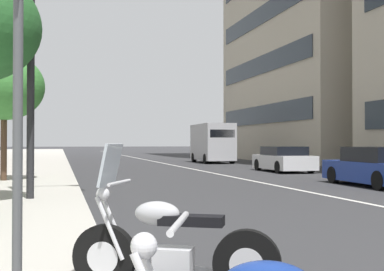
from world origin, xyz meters
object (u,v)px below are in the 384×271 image
at_px(car_approaching_light, 283,160).
at_px(parking_sign_by_curb, 19,86).
at_px(street_tree_near_plaza_corner, 4,87).
at_px(car_following_behind, 377,168).
at_px(motorcycle_far_end_row, 170,248).
at_px(street_lamp_with_banners, 46,6).
at_px(delivery_van_ahead, 212,142).

bearing_deg(car_approaching_light, parking_sign_by_curb, 152.39).
bearing_deg(street_tree_near_plaza_corner, car_approaching_light, -70.32).
xyz_separation_m(car_following_behind, parking_sign_by_curb, (-11.67, 10.84, 1.20)).
height_order(motorcycle_far_end_row, street_tree_near_plaza_corner, street_tree_near_plaza_corner).
bearing_deg(motorcycle_far_end_row, parking_sign_by_curb, 78.46).
bearing_deg(street_tree_near_plaza_corner, street_lamp_with_banners, -165.80).
distance_m(car_following_behind, delivery_van_ahead, 20.62).
bearing_deg(car_following_behind, street_tree_near_plaza_corner, 74.44).
height_order(car_approaching_light, street_tree_near_plaza_corner, street_tree_near_plaza_corner).
bearing_deg(street_tree_near_plaza_corner, parking_sign_by_curb, -173.82).
bearing_deg(parking_sign_by_curb, motorcycle_far_end_row, -38.46).
height_order(street_lamp_with_banners, street_tree_near_plaza_corner, street_lamp_with_banners).
height_order(delivery_van_ahead, street_lamp_with_banners, street_lamp_with_banners).
height_order(motorcycle_far_end_row, car_following_behind, motorcycle_far_end_row).
bearing_deg(delivery_van_ahead, car_approaching_light, -177.96).
bearing_deg(motorcycle_far_end_row, street_tree_near_plaza_corner, -51.01).
distance_m(car_approaching_light, parking_sign_by_curb, 23.45).
distance_m(parking_sign_by_curb, street_lamp_with_banners, 9.88).
distance_m(delivery_van_ahead, parking_sign_by_curb, 34.19).
bearing_deg(car_following_behind, car_approaching_light, -1.76).
xyz_separation_m(delivery_van_ahead, street_tree_near_plaza_corner, (-16.56, 12.99, 1.97)).
bearing_deg(motorcycle_far_end_row, car_following_behind, -106.63).
height_order(motorcycle_far_end_row, delivery_van_ahead, delivery_van_ahead).
bearing_deg(parking_sign_by_curb, car_approaching_light, -29.30).
bearing_deg(street_tree_near_plaza_corner, motorcycle_far_end_row, -167.92).
distance_m(car_approaching_light, street_tree_near_plaza_corner, 14.27).
relative_size(motorcycle_far_end_row, street_tree_near_plaza_corner, 0.42).
height_order(car_following_behind, car_approaching_light, car_following_behind).
distance_m(delivery_van_ahead, street_lamp_with_banners, 25.76).
bearing_deg(car_following_behind, parking_sign_by_curb, 139.43).
bearing_deg(parking_sign_by_curb, street_lamp_with_banners, 0.66).
relative_size(car_following_behind, street_lamp_with_banners, 0.58).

